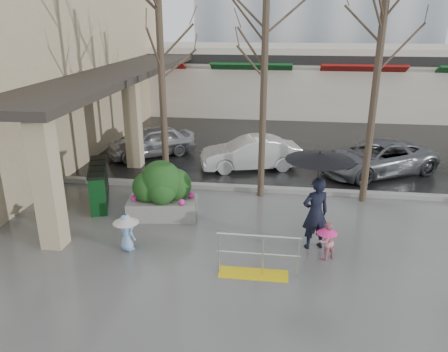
% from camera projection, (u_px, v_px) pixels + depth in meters
% --- Properties ---
extents(ground, '(120.00, 120.00, 0.00)m').
position_uv_depth(ground, '(207.00, 245.00, 11.37)').
color(ground, '#51514F').
rests_on(ground, ground).
extents(street_asphalt, '(120.00, 36.00, 0.01)m').
position_uv_depth(street_asphalt, '(258.00, 99.00, 31.86)').
color(street_asphalt, black).
rests_on(street_asphalt, ground).
extents(curb, '(120.00, 0.30, 0.15)m').
position_uv_depth(curb, '(226.00, 187.00, 15.07)').
color(curb, gray).
rests_on(curb, ground).
extents(near_building, '(6.00, 18.00, 8.00)m').
position_uv_depth(near_building, '(29.00, 57.00, 18.58)').
color(near_building, tan).
rests_on(near_building, ground).
extents(canopy_slab, '(2.80, 18.00, 0.25)m').
position_uv_depth(canopy_slab, '(125.00, 68.00, 18.18)').
color(canopy_slab, '#2D2823').
rests_on(canopy_slab, pillar_front).
extents(pillar_front, '(0.55, 0.55, 3.50)m').
position_uv_depth(pillar_front, '(47.00, 182.00, 10.79)').
color(pillar_front, tan).
rests_on(pillar_front, ground).
extents(pillar_back, '(0.55, 0.55, 3.50)m').
position_uv_depth(pillar_back, '(133.00, 123.00, 16.85)').
color(pillar_back, tan).
rests_on(pillar_back, ground).
extents(storefront_row, '(34.00, 6.74, 4.00)m').
position_uv_depth(storefront_row, '(287.00, 79.00, 27.16)').
color(storefront_row, beige).
rests_on(storefront_row, ground).
extents(handrail, '(1.90, 0.50, 1.03)m').
position_uv_depth(handrail, '(256.00, 260.00, 9.95)').
color(handrail, yellow).
rests_on(handrail, ground).
extents(tree_west, '(3.20, 3.20, 6.80)m').
position_uv_depth(tree_west, '(160.00, 35.00, 13.23)').
color(tree_west, '#382B21').
rests_on(tree_west, ground).
extents(tree_midwest, '(3.20, 3.20, 7.00)m').
position_uv_depth(tree_midwest, '(266.00, 30.00, 12.78)').
color(tree_midwest, '#382B21').
rests_on(tree_midwest, ground).
extents(tree_mideast, '(3.20, 3.20, 6.50)m').
position_uv_depth(tree_mideast, '(380.00, 45.00, 12.50)').
color(tree_mideast, '#382B21').
rests_on(tree_mideast, ground).
extents(woman, '(1.67, 1.67, 2.60)m').
position_uv_depth(woman, '(317.00, 188.00, 10.73)').
color(woman, black).
rests_on(woman, ground).
extents(child_pink, '(0.59, 0.56, 0.97)m').
position_uv_depth(child_pink, '(327.00, 238.00, 10.57)').
color(child_pink, pink).
rests_on(child_pink, ground).
extents(child_blue, '(0.66, 0.66, 0.99)m').
position_uv_depth(child_blue, '(126.00, 228.00, 10.95)').
color(child_blue, '#79A3D7').
rests_on(child_blue, ground).
extents(planter, '(2.11, 1.26, 1.74)m').
position_uv_depth(planter, '(162.00, 190.00, 12.75)').
color(planter, gray).
rests_on(planter, ground).
extents(news_boxes, '(1.25, 2.27, 1.25)m').
position_uv_depth(news_boxes, '(99.00, 184.00, 13.81)').
color(news_boxes, '#0D3D17').
rests_on(news_boxes, ground).
extents(car_a, '(3.89, 3.32, 1.26)m').
position_uv_depth(car_a, '(151.00, 141.00, 18.57)').
color(car_a, '#B7B8BD').
rests_on(car_a, ground).
extents(car_b, '(4.04, 2.33, 1.26)m').
position_uv_depth(car_b, '(250.00, 153.00, 16.95)').
color(car_b, white).
rests_on(car_b, ground).
extents(car_c, '(4.98, 4.00, 1.26)m').
position_uv_depth(car_c, '(377.00, 158.00, 16.41)').
color(car_c, '#595D61').
rests_on(car_c, ground).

